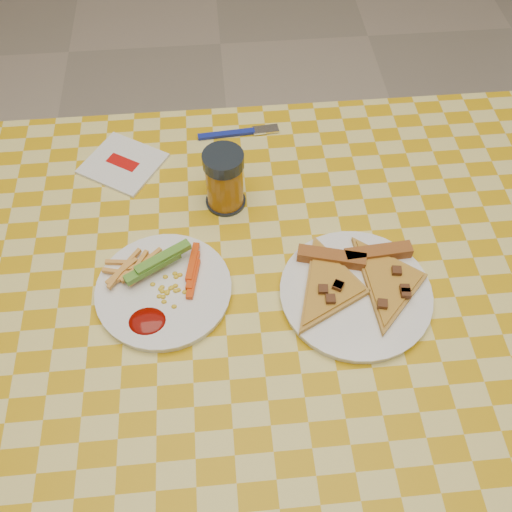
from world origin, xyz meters
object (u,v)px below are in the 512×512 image
object	(u,v)px
plate_right	(355,294)
drink_glass	(224,180)
table	(257,316)
plate_left	(164,291)

from	to	relation	value
plate_right	drink_glass	xyz separation A→B (m)	(-0.19, 0.21, 0.05)
table	plate_right	world-z (taller)	plate_right
drink_glass	plate_right	bearing A→B (deg)	-48.28
table	plate_right	xyz separation A→B (m)	(0.15, -0.02, 0.08)
plate_right	plate_left	bearing A→B (deg)	173.69
plate_left	plate_right	distance (m)	0.30
plate_left	drink_glass	bearing A→B (deg)	59.21
table	drink_glass	size ratio (longest dim) A/B	11.32
plate_left	plate_right	xyz separation A→B (m)	(0.30, -0.03, 0.00)
plate_right	drink_glass	distance (m)	0.29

